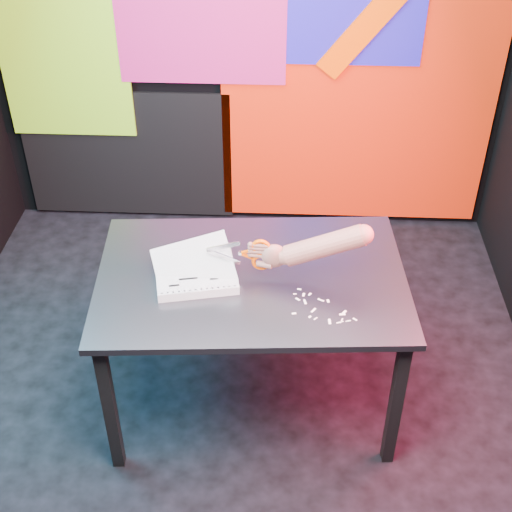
{
  "coord_description": "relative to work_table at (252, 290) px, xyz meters",
  "views": [
    {
      "loc": [
        0.25,
        -2.42,
        2.64
      ],
      "look_at": [
        0.13,
        -0.09,
        0.87
      ],
      "focal_mm": 50.0,
      "sensor_mm": 36.0,
      "label": 1
    }
  ],
  "objects": [
    {
      "name": "room",
      "position": [
        -0.11,
        0.07,
        0.68
      ],
      "size": [
        3.01,
        3.01,
        2.71
      ],
      "color": "black",
      "rests_on": "ground"
    },
    {
      "name": "scissors",
      "position": [
        0.02,
        -0.02,
        0.21
      ],
      "size": [
        0.27,
        0.03,
        0.15
      ],
      "rotation": [
        0.0,
        0.0,
        -0.09
      ],
      "color": "silver",
      "rests_on": "printout_stack"
    },
    {
      "name": "hand_forearm",
      "position": [
        0.26,
        -0.04,
        0.27
      ],
      "size": [
        0.49,
        0.12,
        0.24
      ],
      "rotation": [
        0.0,
        0.0,
        -0.09
      ],
      "color": "#914F42",
      "rests_on": "work_table"
    },
    {
      "name": "work_table",
      "position": [
        0.0,
        0.0,
        0.0
      ],
      "size": [
        1.36,
        0.96,
        0.75
      ],
      "rotation": [
        0.0,
        0.0,
        0.07
      ],
      "color": "black",
      "rests_on": "ground"
    },
    {
      "name": "printout_stack",
      "position": [
        -0.23,
        -0.04,
        0.1
      ],
      "size": [
        0.39,
        0.31,
        0.18
      ],
      "rotation": [
        0.0,
        0.0,
        0.21
      ],
      "color": "silver",
      "rests_on": "work_table"
    },
    {
      "name": "backdrop",
      "position": [
        -0.05,
        1.53,
        0.29
      ],
      "size": [
        2.88,
        0.05,
        2.08
      ],
      "color": "red",
      "rests_on": "ground"
    },
    {
      "name": "paper_clippings",
      "position": [
        0.29,
        -0.2,
        0.08
      ],
      "size": [
        0.26,
        0.21,
        0.0
      ],
      "color": "white",
      "rests_on": "work_table"
    }
  ]
}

